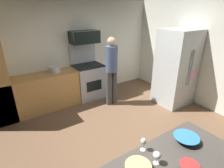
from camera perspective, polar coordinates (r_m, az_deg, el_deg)
name	(u,v)px	position (r m, az deg, el deg)	size (l,w,h in m)	color
ground_plane	(122,137)	(3.69, 3.09, -16.79)	(5.20, 4.80, 0.02)	brown
wall_back	(71,51)	(5.02, -12.98, 10.34)	(5.20, 0.12, 2.60)	silver
wall_right	(206,56)	(4.94, 28.09, 8.03)	(0.12, 4.80, 2.60)	silver
lower_cabinet_run	(45,92)	(4.71, -20.61, -2.37)	(2.40, 0.60, 0.90)	#BF874A
oven_range	(88,80)	(5.03, -7.60, 1.39)	(0.76, 0.65, 1.52)	#AFB1B7
microwave	(85,37)	(4.81, -8.81, 14.69)	(0.74, 0.38, 0.32)	black
refrigerator	(176,68)	(4.83, 19.89, 4.86)	(0.87, 0.79, 1.92)	#B7BCBD
person_cook	(112,68)	(4.43, -0.15, 5.05)	(0.31, 0.30, 1.75)	#414141
mixing_bowl_large	(138,168)	(1.91, 8.36, -25.17)	(0.26, 0.26, 0.07)	#DFD273
mixing_bowl_small	(189,167)	(2.07, 23.60, -23.15)	(0.19, 0.19, 0.05)	red
mixing_bowl_prep	(186,139)	(2.37, 22.70, -15.93)	(0.30, 0.30, 0.07)	teal
wine_glass_near	(157,156)	(1.96, 14.24, -21.39)	(0.08, 0.08, 0.14)	silver
wine_glass_extra	(143,142)	(2.06, 10.07, -17.84)	(0.06, 0.06, 0.16)	silver
stock_pot	(55,69)	(4.59, -17.98, 4.48)	(0.27, 0.27, 0.16)	#B7B2B9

